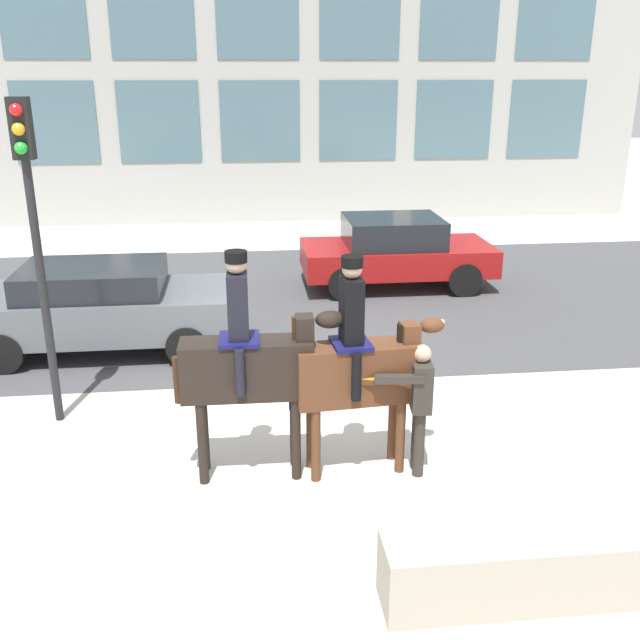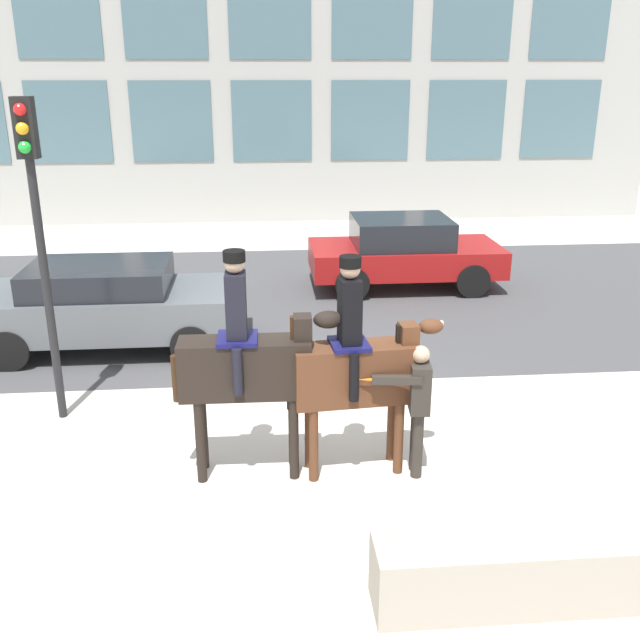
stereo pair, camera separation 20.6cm
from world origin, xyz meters
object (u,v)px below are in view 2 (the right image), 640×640
(mounted_horse_companion, at_px, (357,367))
(planter_ledge, at_px, (507,572))
(street_car_far_lane, at_px, (404,251))
(pedestrian_bystander, at_px, (417,400))
(traffic_light, at_px, (36,214))
(street_car_near_lane, at_px, (107,304))
(mounted_horse_lead, at_px, (248,362))

(mounted_horse_companion, xyz_separation_m, planter_ledge, (1.02, -2.35, -0.99))
(street_car_far_lane, xyz_separation_m, planter_ledge, (-1.01, -9.80, -0.47))
(pedestrian_bystander, xyz_separation_m, traffic_light, (-4.48, 1.83, 1.86))
(street_car_far_lane, bearing_deg, pedestrian_bystander, -100.17)
(pedestrian_bystander, height_order, street_car_near_lane, pedestrian_bystander)
(mounted_horse_companion, relative_size, planter_ledge, 1.10)
(mounted_horse_companion, distance_m, traffic_light, 4.41)
(planter_ledge, bearing_deg, traffic_light, 140.11)
(mounted_horse_companion, height_order, traffic_light, traffic_light)
(street_car_far_lane, height_order, traffic_light, traffic_light)
(pedestrian_bystander, height_order, planter_ledge, pedestrian_bystander)
(mounted_horse_lead, height_order, street_car_far_lane, mounted_horse_lead)
(mounted_horse_lead, distance_m, planter_ledge, 3.45)
(traffic_light, bearing_deg, street_car_near_lane, 86.27)
(planter_ledge, bearing_deg, street_car_near_lane, 125.09)
(traffic_light, distance_m, planter_ledge, 6.76)
(traffic_light, height_order, planter_ledge, traffic_light)
(street_car_far_lane, xyz_separation_m, traffic_light, (-5.84, -5.76, 2.00))
(street_car_far_lane, relative_size, traffic_light, 0.97)
(street_car_near_lane, xyz_separation_m, planter_ledge, (4.66, -6.63, -0.46))
(mounted_horse_companion, height_order, street_car_far_lane, mounted_horse_companion)
(mounted_horse_companion, xyz_separation_m, street_car_far_lane, (2.04, 7.45, -0.52))
(mounted_horse_companion, xyz_separation_m, pedestrian_bystander, (0.68, -0.15, -0.37))
(pedestrian_bystander, bearing_deg, street_car_near_lane, -40.58)
(street_car_far_lane, bearing_deg, street_car_near_lane, -150.81)
(mounted_horse_companion, bearing_deg, traffic_light, 151.20)
(mounted_horse_lead, relative_size, mounted_horse_companion, 1.03)
(mounted_horse_companion, height_order, street_car_near_lane, mounted_horse_companion)
(street_car_far_lane, bearing_deg, mounted_horse_lead, -113.75)
(mounted_horse_companion, relative_size, pedestrian_bystander, 1.63)
(planter_ledge, bearing_deg, mounted_horse_lead, 133.30)
(mounted_horse_lead, relative_size, pedestrian_bystander, 1.68)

